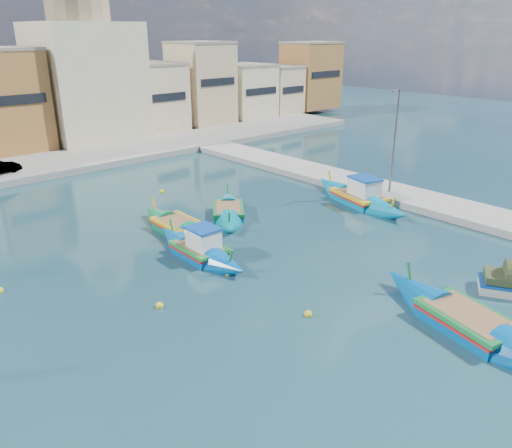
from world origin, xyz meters
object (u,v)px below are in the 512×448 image
luzzu_blue_cabin (200,251)px  tender_near (512,285)px  church_block (84,64)px  luzzu_turquoise_cabin (359,198)px  quay_street_lamp (394,141)px  luzzu_cyan_mid (229,213)px  luzzu_green (178,227)px  luzzu_blue_south (468,324)px

luzzu_blue_cabin → tender_near: luzzu_blue_cabin is taller
church_block → luzzu_blue_cabin: bearing=-105.7°
luzzu_turquoise_cabin → luzzu_blue_cabin: 14.01m
quay_street_lamp → tender_near: (-8.08, -12.33, -3.89)m
luzzu_cyan_mid → luzzu_blue_cabin: bearing=-143.2°
quay_street_lamp → luzzu_green: (-15.49, 5.08, -4.07)m
tender_near → luzzu_cyan_mid: bearing=100.8°
quay_street_lamp → luzzu_turquoise_cabin: (-2.68, 0.74, -3.95)m
quay_street_lamp → luzzu_green: quay_street_lamp is taller
luzzu_blue_cabin → luzzu_blue_south: luzzu_blue_cabin is taller
luzzu_turquoise_cabin → luzzu_cyan_mid: (-8.72, 4.27, -0.13)m
luzzu_green → luzzu_blue_south: bearing=-81.0°
luzzu_blue_south → quay_street_lamp: bearing=44.4°
quay_street_lamp → church_block: bearing=102.3°
church_block → luzzu_green: size_ratio=2.40×
quay_street_lamp → luzzu_blue_south: bearing=-135.6°
luzzu_blue_cabin → tender_near: 15.93m
luzzu_turquoise_cabin → luzzu_cyan_mid: luzzu_turquoise_cabin is taller
luzzu_blue_cabin → tender_near: size_ratio=2.40×
luzzu_blue_south → luzzu_turquoise_cabin: bearing=52.7°
quay_street_lamp → luzzu_green: size_ratio=1.01×
tender_near → luzzu_blue_south: bearing=-178.8°
quay_street_lamp → tender_near: quay_street_lamp is taller
luzzu_green → tender_near: (7.41, -17.41, 0.18)m
church_block → quay_street_lamp: (7.44, -34.00, -4.07)m
luzzu_turquoise_cabin → luzzu_blue_south: size_ratio=1.00×
quay_street_lamp → luzzu_cyan_mid: quay_street_lamp is taller
church_block → tender_near: 47.01m
luzzu_turquoise_cabin → luzzu_green: size_ratio=1.29×
church_block → quay_street_lamp: 35.04m
luzzu_cyan_mid → tender_near: luzzu_cyan_mid is taller
church_block → quay_street_lamp: church_block is taller
luzzu_green → luzzu_blue_south: (2.79, -17.50, 0.03)m
quay_street_lamp → luzzu_green: 16.80m
luzzu_turquoise_cabin → luzzu_blue_cabin: luzzu_turquoise_cabin is taller
luzzu_blue_south → tender_near: 4.63m
luzzu_blue_cabin → luzzu_cyan_mid: luzzu_blue_cabin is taller
luzzu_green → luzzu_blue_south: luzzu_blue_south is taller
luzzu_blue_cabin → luzzu_green: bearing=73.4°
church_block → quay_street_lamp: bearing=-77.7°
church_block → luzzu_blue_south: (-5.26, -46.42, -8.11)m
luzzu_blue_cabin → luzzu_green: size_ratio=1.01×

